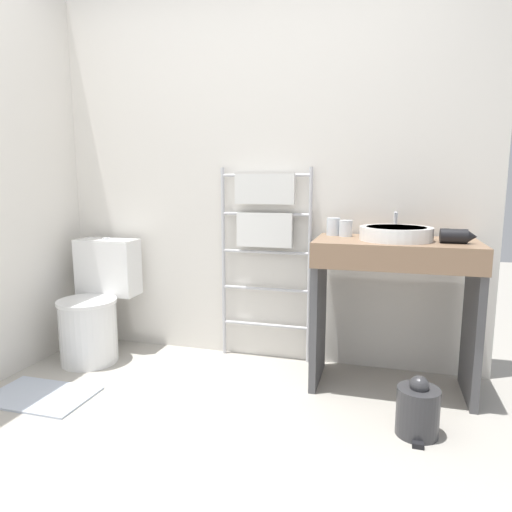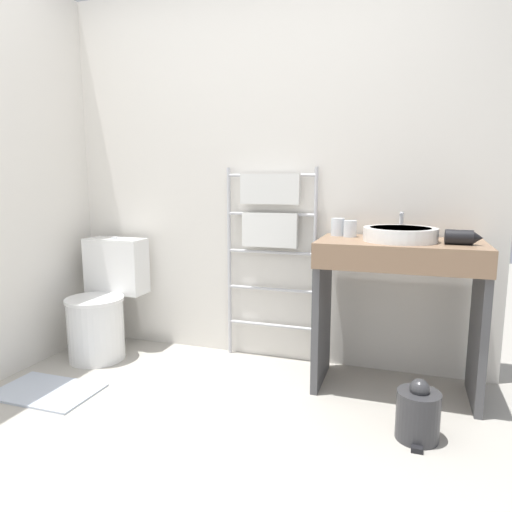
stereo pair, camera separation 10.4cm
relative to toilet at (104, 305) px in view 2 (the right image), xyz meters
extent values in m
plane|color=#A8A399|center=(1.01, -1.19, -0.34)|extent=(12.00, 12.00, 0.00)
cube|color=silver|center=(1.01, 0.39, 0.86)|extent=(2.93, 0.12, 2.40)
cylinder|color=white|center=(0.00, -0.09, -0.15)|extent=(0.36, 0.36, 0.40)
cylinder|color=white|center=(0.00, -0.09, 0.06)|extent=(0.37, 0.37, 0.02)
cube|color=white|center=(0.00, 0.16, 0.24)|extent=(0.42, 0.19, 0.38)
cylinder|color=silver|center=(0.00, 0.16, 0.44)|extent=(0.05, 0.05, 0.01)
cylinder|color=silver|center=(0.80, 0.29, 0.29)|extent=(0.02, 0.02, 1.26)
cylinder|color=silver|center=(1.38, 0.29, 0.29)|extent=(0.02, 0.02, 1.26)
cylinder|color=silver|center=(1.09, 0.29, -0.12)|extent=(0.58, 0.02, 0.02)
cylinder|color=silver|center=(1.09, 0.29, 0.13)|extent=(0.58, 0.02, 0.02)
cylinder|color=silver|center=(1.09, 0.29, 0.37)|extent=(0.58, 0.02, 0.02)
cylinder|color=silver|center=(1.09, 0.29, 0.62)|extent=(0.58, 0.02, 0.02)
cylinder|color=silver|center=(1.09, 0.29, 0.87)|extent=(0.58, 0.02, 0.02)
cube|color=silver|center=(1.09, 0.27, 0.78)|extent=(0.39, 0.04, 0.19)
cube|color=white|center=(1.09, 0.27, 0.52)|extent=(0.36, 0.04, 0.22)
cube|color=#84664C|center=(1.89, 0.05, 0.49)|extent=(0.87, 0.49, 0.03)
cube|color=#84664C|center=(1.89, -0.18, 0.43)|extent=(0.87, 0.02, 0.10)
cube|color=#4C4C4F|center=(1.48, 0.05, 0.07)|extent=(0.04, 0.42, 0.82)
cube|color=#4C4C4F|center=(2.31, 0.05, 0.07)|extent=(0.04, 0.42, 0.82)
cylinder|color=white|center=(1.89, 0.04, 0.55)|extent=(0.39, 0.39, 0.07)
cylinder|color=silver|center=(1.89, 0.04, 0.58)|extent=(0.32, 0.32, 0.01)
cylinder|color=silver|center=(1.89, 0.27, 0.58)|extent=(0.02, 0.02, 0.14)
cylinder|color=silver|center=(1.89, 0.22, 0.64)|extent=(0.02, 0.09, 0.02)
cylinder|color=silver|center=(1.53, 0.19, 0.56)|extent=(0.08, 0.08, 0.10)
cylinder|color=silver|center=(1.61, 0.15, 0.56)|extent=(0.08, 0.08, 0.09)
cylinder|color=black|center=(2.17, -0.01, 0.55)|extent=(0.13, 0.08, 0.08)
cone|color=black|center=(2.26, -0.01, 0.55)|extent=(0.05, 0.06, 0.06)
cube|color=black|center=(2.14, 0.08, 0.55)|extent=(0.05, 0.10, 0.05)
cylinder|color=#333335|center=(2.01, -0.43, -0.23)|extent=(0.20, 0.20, 0.23)
sphere|color=#333335|center=(2.01, -0.43, -0.10)|extent=(0.09, 0.09, 0.09)
cube|color=black|center=(2.01, -0.54, -0.33)|extent=(0.05, 0.04, 0.02)
cube|color=#B2BCCC|center=(0.05, -0.60, -0.34)|extent=(0.56, 0.36, 0.01)
camera|label=1|loc=(1.83, -2.54, 0.83)|focal=32.00mm
camera|label=2|loc=(1.93, -2.51, 0.83)|focal=32.00mm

